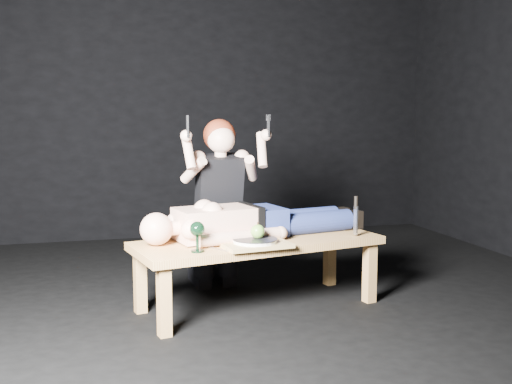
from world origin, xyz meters
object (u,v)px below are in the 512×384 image
goblet (197,237)px  carving_knife (356,216)px  serving_tray (255,244)px  lying_man (258,217)px  kneeling_woman (216,203)px  table (258,273)px

goblet → carving_knife: bearing=10.1°
serving_tray → goblet: bearing=-170.4°
lying_man → goblet: 0.60m
carving_knife → serving_tray: bearing=178.7°
kneeling_woman → serving_tray: 0.72m
kneeling_woman → lying_man: bearing=-66.1°
serving_tray → table: bearing=69.7°
lying_man → carving_knife: 0.65m
table → serving_tray: 0.32m
lying_man → goblet: (-0.47, -0.37, -0.04)m
table → carving_knife: carving_knife is taller
lying_man → serving_tray: 0.35m
table → serving_tray: serving_tray is taller
kneeling_woman → serving_tray: (0.10, -0.69, -0.16)m
table → serving_tray: bearing=-121.9°
lying_man → kneeling_woman: bearing=105.8°
goblet → table: bearing=31.2°
table → carving_knife: bearing=-18.0°
table → carving_knife: 0.74m
serving_tray → lying_man: bearing=71.8°
kneeling_woman → carving_knife: 0.99m
kneeling_woman → serving_tray: kneeling_woman is taller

